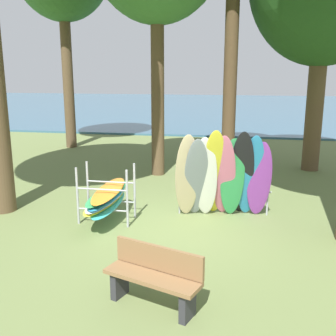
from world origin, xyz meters
name	(u,v)px	position (x,y,z in m)	size (l,w,h in m)	color
ground_plane	(172,225)	(0.00, 0.00, 0.00)	(80.00, 80.00, 0.00)	olive
lake_water	(227,107)	(0.00, 30.03, 0.05)	(80.00, 36.00, 0.10)	#38607A
leaning_board_pile	(223,177)	(1.04, 0.55, 0.97)	(2.18, 1.18, 2.09)	#C6B289
board_storage_rack	(107,197)	(-1.44, 0.03, 0.55)	(1.15, 2.13, 1.25)	#9EA0A5
park_bench	(154,276)	(0.27, -3.04, 0.45)	(1.46, 0.86, 0.85)	#2D2D33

